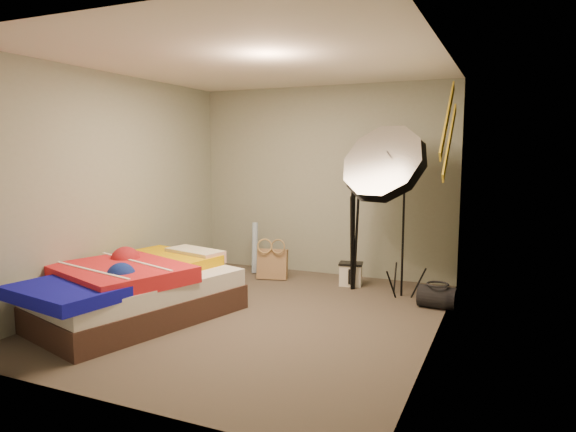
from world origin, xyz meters
The scene contains 15 objects.
floor centered at (0.00, 0.00, 0.00)m, with size 4.00×4.00×0.00m, color #514A3E.
ceiling centered at (0.00, 0.00, 2.50)m, with size 4.00×4.00×0.00m, color silver.
wall_back centered at (0.00, 2.00, 1.25)m, with size 3.50×3.50×0.00m, color gray.
wall_front centered at (0.00, -2.00, 1.25)m, with size 3.50×3.50×0.00m, color gray.
wall_left centered at (-1.75, 0.00, 1.25)m, with size 4.00×4.00×0.00m, color gray.
wall_right centered at (1.75, 0.00, 1.25)m, with size 4.00×4.00×0.00m, color gray.
tote_bag centered at (-0.48, 1.43, 0.20)m, with size 0.39×0.12×0.39m, color tan.
wrapping_roll centered at (-0.86, 1.66, 0.34)m, with size 0.08×0.08×0.69m, color #5B89C1.
camera_case centered at (0.54, 1.52, 0.13)m, with size 0.26×0.19×0.26m, color white.
duffel_bag centered at (1.65, 1.00, 0.12)m, with size 0.24×0.24×0.39m, color black.
wall_stripe_upper centered at (1.73, 0.60, 1.95)m, with size 0.02×1.10×0.10m, color gold.
wall_stripe_lower centered at (1.73, 0.85, 1.75)m, with size 0.02×1.10×0.10m, color gold.
bed centered at (-1.10, -0.54, 0.28)m, with size 1.83×2.32×0.57m.
photo_umbrella centered at (1.02, 1.24, 1.47)m, with size 1.30×1.03×2.06m.
camera_tripod centered at (0.62, 1.36, 0.71)m, with size 0.09×0.09×1.23m.
Camera 1 is at (2.32, -4.46, 1.65)m, focal length 32.00 mm.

